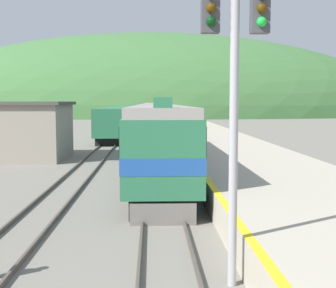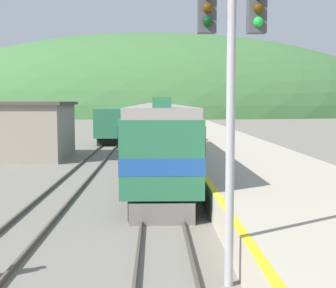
{
  "view_description": "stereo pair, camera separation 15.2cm",
  "coord_description": "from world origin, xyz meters",
  "px_view_note": "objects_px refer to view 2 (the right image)",
  "views": [
    {
      "loc": [
        -0.39,
        -4.59,
        4.23
      ],
      "look_at": [
        0.34,
        15.9,
        2.37
      ],
      "focal_mm": 50.0,
      "sensor_mm": 36.0,
      "label": 1
    },
    {
      "loc": [
        -0.24,
        -4.6,
        4.23
      ],
      "look_at": [
        0.34,
        15.9,
        2.37
      ],
      "focal_mm": 50.0,
      "sensor_mm": 36.0,
      "label": 2
    }
  ],
  "objects_px": {
    "carriage_second": "(157,123)",
    "siding_train": "(123,119)",
    "carriage_fourth": "(156,113)",
    "express_train_lead_car": "(159,140)",
    "signal_mast_main": "(231,63)",
    "carriage_third": "(156,116)"
  },
  "relations": [
    {
      "from": "carriage_second",
      "to": "carriage_fourth",
      "type": "height_order",
      "value": "same"
    },
    {
      "from": "carriage_fourth",
      "to": "siding_train",
      "type": "distance_m",
      "value": 22.67
    },
    {
      "from": "express_train_lead_car",
      "to": "carriage_third",
      "type": "bearing_deg",
      "value": 90.0
    },
    {
      "from": "carriage_third",
      "to": "siding_train",
      "type": "xyz_separation_m",
      "value": [
        -4.53,
        -1.87,
        -0.35
      ]
    },
    {
      "from": "siding_train",
      "to": "signal_mast_main",
      "type": "distance_m",
      "value": 54.16
    },
    {
      "from": "siding_train",
      "to": "signal_mast_main",
      "type": "xyz_separation_m",
      "value": [
        5.98,
        -53.73,
        3.24
      ]
    },
    {
      "from": "carriage_third",
      "to": "signal_mast_main",
      "type": "bearing_deg",
      "value": -88.5
    },
    {
      "from": "express_train_lead_car",
      "to": "signal_mast_main",
      "type": "height_order",
      "value": "signal_mast_main"
    },
    {
      "from": "siding_train",
      "to": "carriage_fourth",
      "type": "bearing_deg",
      "value": 78.48
    },
    {
      "from": "carriage_second",
      "to": "carriage_fourth",
      "type": "distance_m",
      "value": 40.68
    },
    {
      "from": "carriage_third",
      "to": "carriage_fourth",
      "type": "xyz_separation_m",
      "value": [
        0.0,
        20.34,
        0.0
      ]
    },
    {
      "from": "carriage_second",
      "to": "siding_train",
      "type": "relative_size",
      "value": 0.47
    },
    {
      "from": "express_train_lead_car",
      "to": "signal_mast_main",
      "type": "xyz_separation_m",
      "value": [
        1.45,
        -14.72,
        2.89
      ]
    },
    {
      "from": "express_train_lead_car",
      "to": "siding_train",
      "type": "bearing_deg",
      "value": 96.62
    },
    {
      "from": "carriage_fourth",
      "to": "signal_mast_main",
      "type": "height_order",
      "value": "signal_mast_main"
    },
    {
      "from": "express_train_lead_car",
      "to": "carriage_second",
      "type": "distance_m",
      "value": 20.54
    },
    {
      "from": "express_train_lead_car",
      "to": "siding_train",
      "type": "distance_m",
      "value": 39.28
    },
    {
      "from": "carriage_fourth",
      "to": "siding_train",
      "type": "relative_size",
      "value": 0.47
    },
    {
      "from": "express_train_lead_car",
      "to": "siding_train",
      "type": "height_order",
      "value": "express_train_lead_car"
    },
    {
      "from": "carriage_third",
      "to": "signal_mast_main",
      "type": "relative_size",
      "value": 2.51
    },
    {
      "from": "carriage_fourth",
      "to": "signal_mast_main",
      "type": "xyz_separation_m",
      "value": [
        1.45,
        -75.94,
        2.9
      ]
    },
    {
      "from": "carriage_second",
      "to": "express_train_lead_car",
      "type": "bearing_deg",
      "value": -90.0
    }
  ]
}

